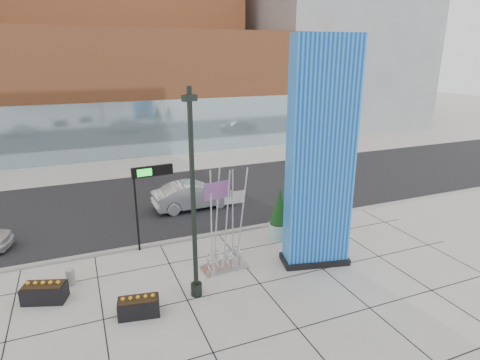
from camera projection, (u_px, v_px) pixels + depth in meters
name	position (u px, v px, depth m)	size (l,w,h in m)	color
ground	(228.00, 277.00, 16.61)	(160.00, 160.00, 0.00)	#9E9991
street_asphalt	(172.00, 200.00, 25.43)	(80.00, 12.00, 0.02)	black
curb_edge	(200.00, 237.00, 20.13)	(80.00, 0.30, 0.12)	gray
tower_podium	(139.00, 90.00, 39.16)	(34.00, 10.00, 11.00)	#A95B31
tower_glass_front	(150.00, 129.00, 35.82)	(34.00, 0.60, 5.00)	#8CA5B2
building_grey_parking	(327.00, 53.00, 51.65)	(20.00, 18.00, 18.00)	slate
blue_pylon	(320.00, 161.00, 16.44)	(3.08, 1.87, 9.58)	#0C3EB9
lamp_post	(194.00, 217.00, 14.40)	(0.53, 0.43, 7.83)	black
public_art_sculpture	(224.00, 243.00, 16.95)	(2.02, 1.09, 4.46)	silver
concrete_bollard	(71.00, 277.00, 15.93)	(0.35, 0.35, 0.67)	gray
overhead_street_sign	(149.00, 179.00, 18.10)	(1.89, 0.31, 4.01)	black
round_planter_east	(336.00, 207.00, 20.97)	(0.98, 0.98, 2.44)	#8DBEB9
round_planter_mid	(295.00, 202.00, 21.30)	(1.10, 1.10, 2.76)	#8DBEB9
round_planter_west	(279.00, 214.00, 19.91)	(1.04, 1.04, 2.60)	#8DBEB9
box_planter_north	(44.00, 292.00, 14.87)	(1.69, 1.22, 0.84)	black
box_planter_south	(139.00, 306.00, 14.06)	(1.52, 0.94, 0.78)	black
car_silver_mid	(194.00, 195.00, 23.86)	(1.70, 4.87, 1.60)	#A5A9AC
car_dark_east	(317.00, 159.00, 32.93)	(1.80, 4.42, 1.28)	black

